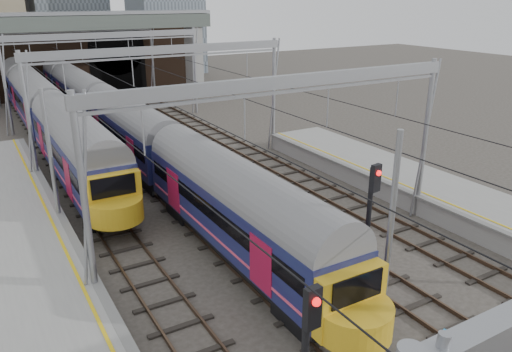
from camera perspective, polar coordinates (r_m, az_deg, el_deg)
tracks at (r=27.93m, az=-4.63°, el=-2.77°), size 14.40×80.00×0.22m
overhead_line at (r=32.04m, az=-10.18°, el=12.09°), size 16.80×80.00×8.00m
retaining_wall at (r=61.83m, az=-19.11°, el=12.90°), size 28.00×2.75×9.00m
overbridge at (r=55.51m, az=-19.56°, el=15.22°), size 28.00×3.00×9.25m
train_main at (r=41.07m, az=-17.14°, el=7.21°), size 2.56×59.34×4.49m
train_second at (r=45.88m, az=-23.78°, el=7.78°), size 2.71×46.99×4.69m
signal_near_centre at (r=18.14m, az=12.87°, el=-4.72°), size 0.40×0.49×5.40m
equip_cover_b at (r=18.94m, az=9.04°, el=-14.82°), size 0.92×0.78×0.09m
equip_cover_c at (r=18.53m, az=20.94°, el=-16.94°), size 0.89×0.73×0.09m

